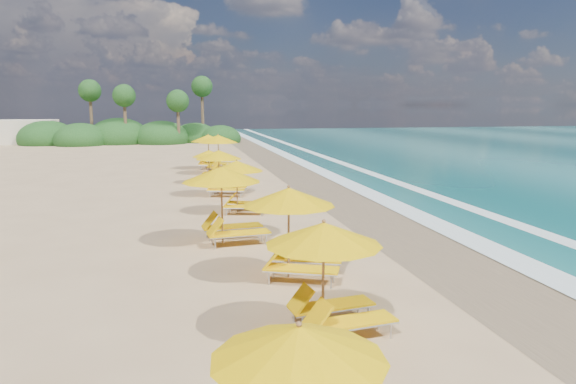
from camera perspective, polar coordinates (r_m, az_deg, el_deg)
The scene contains 13 objects.
ground at distance 20.64m, azimuth 0.00°, elevation -3.29°, with size 160.00×160.00×0.00m, color tan.
wet_sand at distance 21.80m, azimuth 10.36°, elevation -2.75°, with size 4.00×160.00×0.01m, color #8F7755.
surf_foam at distance 22.94m, azimuth 16.63°, elevation -2.33°, with size 4.00×160.00×0.01m.
station_2 at distance 10.58m, azimuth 4.76°, elevation -8.35°, with size 2.76×2.61×2.35m.
station_3 at distance 13.84m, azimuth 0.85°, elevation -3.73°, with size 3.23×3.19×2.48m.
station_4 at distance 17.48m, azimuth -6.55°, elevation -0.75°, with size 3.03×2.86×2.63m.
station_5 at distance 22.30m, azimuth -5.10°, elevation 0.99°, with size 2.86×2.78×2.29m.
station_6 at distance 26.72m, azimuth -7.12°, elevation 2.45°, with size 2.92×2.81×2.37m.
station_7 at distance 31.00m, azimuth -8.30°, elevation 2.99°, with size 2.64×2.64×2.00m.
station_8 at distance 35.23m, azimuth -7.25°, elevation 4.39°, with size 3.28×3.16×2.67m.
station_9 at distance 38.06m, azimuth -8.35°, elevation 4.61°, with size 3.24×3.19×2.52m.
treeline at distance 65.58m, azimuth -16.99°, elevation 5.92°, with size 25.80×8.80×9.74m.
beach_building at distance 70.10m, azimuth -26.74°, elevation 5.86°, with size 7.00×5.00×2.80m, color beige.
Camera 1 is at (-4.13, -19.71, 4.54)m, focal length 32.76 mm.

